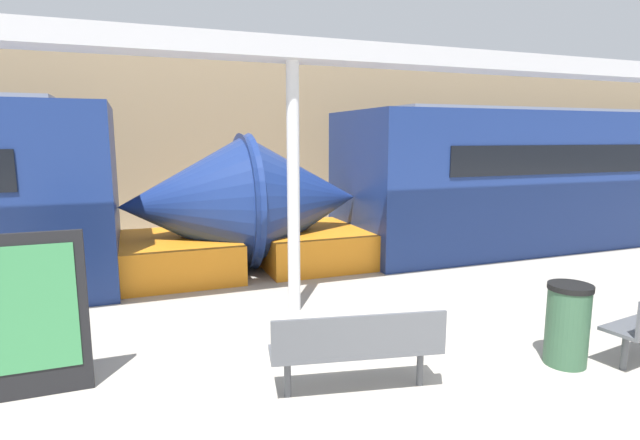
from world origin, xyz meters
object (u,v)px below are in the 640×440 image
Objects in this scene: poster_board at (21,317)px; train_left at (622,176)px; trash_bin at (567,324)px; bench_near at (358,345)px; support_column_near at (293,191)px.

train_left is at bearing 17.52° from poster_board.
poster_board is at bearing 166.80° from trash_bin.
train_left is at bearing 35.76° from trash_bin.
bench_near is 1.07× the size of poster_board.
poster_board is (-13.19, -4.16, -0.69)m from train_left.
bench_near is 0.50× the size of support_column_near.
train_left is 21.49× the size of trash_bin.
train_left is 13.85m from poster_board.
train_left is 11.32× the size of bench_near.
poster_board reaches higher than trash_bin.
train_left reaches higher than bench_near.
poster_board is at bearing 171.31° from bench_near.
bench_near is at bearing -93.83° from support_column_near.
train_left is at bearing 38.54° from bench_near.
train_left is 9.43m from trash_bin.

